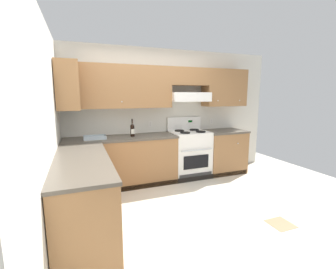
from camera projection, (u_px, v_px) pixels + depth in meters
The scene contains 9 objects.
ground_plane at pixel (177, 210), 3.39m from camera, with size 7.04×7.04×0.00m, color beige.
floor_accent_tile at pixel (281, 224), 3.03m from camera, with size 0.30×0.30×0.01m, color olive.
wall_back at pixel (166, 104), 4.69m from camera, with size 4.68×0.57×2.55m.
wall_left at pixel (49, 122), 2.81m from camera, with size 0.47×4.00×2.55m.
counter_back_run at pixel (157, 158), 4.49m from camera, with size 3.60×0.65×0.91m.
counter_left_run at pixel (84, 194), 2.87m from camera, with size 0.63×1.91×0.91m.
stove at pixel (189, 153), 4.75m from camera, with size 0.76×0.62×1.20m.
wine_bottle at pixel (132, 130), 4.21m from camera, with size 0.07×0.07×0.32m.
bowl at pixel (95, 138), 3.99m from camera, with size 0.37×0.23×0.06m.
Camera 1 is at (-1.25, -2.90, 1.66)m, focal length 24.94 mm.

